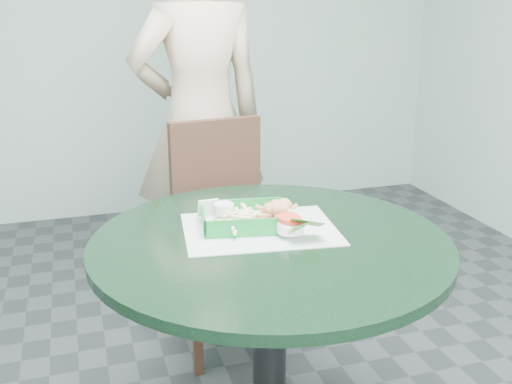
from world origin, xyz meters
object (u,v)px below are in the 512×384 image
object	(u,v)px
crab_sandwich	(278,215)
sauce_ramekin	(223,216)
cafe_table	(270,300)
diner_person	(199,92)
dining_chair	(222,220)
food_basket	(246,227)

from	to	relation	value
crab_sandwich	sauce_ramekin	world-z (taller)	crab_sandwich
cafe_table	crab_sandwich	distance (m)	0.24
cafe_table	diner_person	bearing A→B (deg)	87.24
sauce_ramekin	diner_person	bearing A→B (deg)	81.41
diner_person	crab_sandwich	xyz separation A→B (m)	(-0.00, -1.07, -0.20)
cafe_table	crab_sandwich	bearing A→B (deg)	59.96
dining_chair	diner_person	world-z (taller)	diner_person
crab_sandwich	food_basket	bearing A→B (deg)	168.92
dining_chair	diner_person	xyz separation A→B (m)	(-0.00, 0.37, 0.47)
cafe_table	diner_person	xyz separation A→B (m)	(0.06, 1.16, 0.42)
diner_person	food_basket	xyz separation A→B (m)	(-0.09, -1.05, -0.23)
dining_chair	sauce_ramekin	size ratio (longest dim) A/B	15.82
dining_chair	diner_person	size ratio (longest dim) A/B	0.46
cafe_table	food_basket	bearing A→B (deg)	109.55
food_basket	sauce_ramekin	xyz separation A→B (m)	(-0.06, 0.02, 0.03)
dining_chair	food_basket	distance (m)	0.73
dining_chair	food_basket	bearing A→B (deg)	-105.40
food_basket	crab_sandwich	world-z (taller)	crab_sandwich
diner_person	sauce_ramekin	world-z (taller)	diner_person
cafe_table	diner_person	distance (m)	1.23
diner_person	food_basket	bearing A→B (deg)	76.97
diner_person	crab_sandwich	bearing A→B (deg)	81.84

